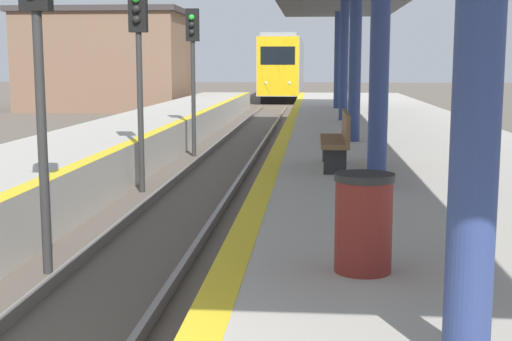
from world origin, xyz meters
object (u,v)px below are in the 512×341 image
(trash_bin, at_px, (364,222))
(bench, at_px, (338,138))
(signal_near, at_px, (37,40))
(signal_far, at_px, (193,53))
(signal_mid, at_px, (139,49))
(train, at_px, (284,67))

(trash_bin, distance_m, bench, 5.96)
(signal_near, bearing_deg, signal_far, 90.38)
(trash_bin, height_order, bench, bench)
(signal_mid, xyz_separation_m, trash_bin, (3.96, -8.55, -1.58))
(signal_far, xyz_separation_m, trash_bin, (3.85, -14.36, -1.58))
(signal_near, height_order, signal_far, same)
(bench, bearing_deg, signal_near, -139.42)
(signal_far, height_order, trash_bin, signal_far)
(trash_bin, bearing_deg, signal_mid, 114.84)
(bench, bearing_deg, signal_mid, 146.69)
(signal_near, height_order, signal_mid, same)
(signal_mid, bearing_deg, bench, -33.31)
(signal_near, relative_size, signal_mid, 1.00)
(bench, bearing_deg, train, 93.62)
(train, bearing_deg, signal_near, -91.23)
(trash_bin, bearing_deg, bench, 90.15)
(train, bearing_deg, bench, -86.38)
(train, relative_size, signal_near, 4.54)
(trash_bin, relative_size, bench, 0.45)
(signal_far, bearing_deg, train, 88.24)
(signal_far, xyz_separation_m, bench, (3.83, -8.40, -1.50))
(signal_near, distance_m, bench, 5.16)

